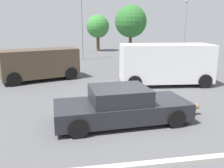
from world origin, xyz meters
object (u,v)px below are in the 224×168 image
Objects in this scene: pedestrian at (128,62)px; light_post_near at (186,17)px; sedan_foreground at (121,106)px; van_white at (166,63)px; dog at (192,108)px; suv_dark at (40,63)px; light_post_far at (81,14)px.

light_post_near reaches higher than pedestrian.
sedan_foreground is 0.91× the size of van_white.
suv_dark is at bearing 122.73° from dog.
light_post_near is at bearing 17.72° from suv_dark.
light_post_far is at bearing 50.56° from suv_dark.
sedan_foreground is 23.04m from light_post_near.
pedestrian is at bearing 129.11° from van_white.
light_post_far is (-4.10, 11.29, 3.14)m from van_white.
light_post_far is (-0.44, 16.30, 3.80)m from sedan_foreground.
dog is at bearing -95.02° from van_white.
van_white reaches higher than sedan_foreground.
van_white is at bearing -20.83° from pedestrian.
pedestrian is (-0.76, 7.29, 0.70)m from dog.
suv_dark is at bearing 111.70° from sedan_foreground.
suv_dark reaches higher than pedestrian.
dog is 7.37m from pedestrian.
light_post_near is 12.69m from light_post_far.
light_post_near is at bearing 65.57° from van_white.
dog is 0.10× the size of light_post_far.
suv_dark is at bearing -109.41° from light_post_far.
sedan_foreground is 0.73× the size of light_post_far.
light_post_far reaches higher than dog.
sedan_foreground is at bearing -120.97° from van_white.
sedan_foreground is 7.73m from pedestrian.
dog is 5.02m from van_white.
suv_dark is 5.58m from pedestrian.
light_post_far is at bearing 87.78° from sedan_foreground.
light_post_near reaches higher than van_white.
suv_dark is 3.01× the size of pedestrian.
sedan_foreground is at bearing -84.56° from suv_dark.
dog is 21.66m from light_post_near.
dog is at bearing -115.25° from light_post_near.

